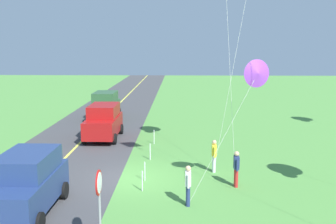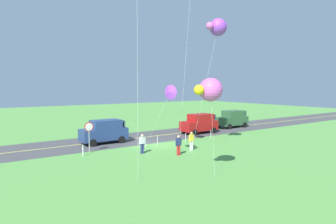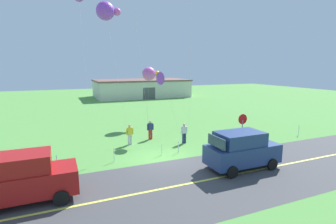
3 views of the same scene
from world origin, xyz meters
name	(u,v)px [view 2 (image 2 of 3)]	position (x,y,z in m)	size (l,w,h in m)	color
ground_plane	(156,145)	(0.00, 0.00, -0.05)	(120.00, 120.00, 0.10)	#549342
asphalt_road	(136,138)	(0.00, -4.00, 0.00)	(120.00, 7.00, 0.00)	#424244
road_centre_stripe	(136,138)	(0.00, -4.00, 0.01)	(120.00, 0.16, 0.00)	#E5E04C
car_suv_foreground	(104,131)	(3.76, -3.34, 1.15)	(4.40, 2.12, 2.24)	navy
car_parked_west_far	(232,119)	(-14.48, -3.88, 1.15)	(4.40, 2.12, 2.24)	#2D5633
car_parked_west_near	(199,123)	(-7.74, -2.71, 1.15)	(4.40, 2.12, 2.24)	maroon
stop_sign	(89,131)	(6.43, -0.10, 1.80)	(0.76, 0.08, 2.56)	gray
person_adult_near	(191,140)	(-1.09, 3.96, 0.86)	(0.58, 0.22, 1.60)	silver
person_adult_companion	(142,143)	(2.96, 2.61, 0.86)	(0.58, 0.22, 1.60)	navy
person_child_watcher	(179,145)	(0.88, 4.76, 0.86)	(0.58, 0.22, 1.60)	red
kite_red_low	(217,27)	(-2.22, 5.76, 10.20)	(1.90, 2.50, 10.90)	silver
kite_blue_mid	(170,92)	(2.07, 5.27, 5.04)	(1.16, 3.23, 5.61)	silver
kite_green_far	(210,90)	(2.87, 10.47, 5.30)	(1.90, 1.40, 6.00)	silver
fence_post_0	(211,134)	(-6.37, 0.70, 0.45)	(0.05, 0.05, 0.90)	silver
fence_post_1	(186,138)	(-3.01, 0.70, 0.45)	(0.05, 0.05, 0.90)	silver
fence_post_2	(157,141)	(0.28, 0.70, 0.45)	(0.05, 0.05, 0.90)	silver
fence_post_3	(146,143)	(1.54, 0.70, 0.45)	(0.05, 0.05, 0.90)	silver
fence_post_4	(83,151)	(7.27, 0.70, 0.45)	(0.05, 0.05, 0.90)	silver
fence_post_5	(83,150)	(7.23, 0.70, 0.45)	(0.05, 0.05, 0.90)	silver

